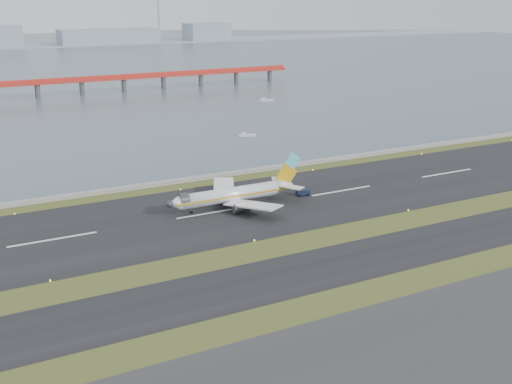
{
  "coord_description": "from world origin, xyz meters",
  "views": [
    {
      "loc": [
        -63.37,
        -111.83,
        53.54
      ],
      "look_at": [
        8.18,
        22.0,
        6.57
      ],
      "focal_mm": 45.0,
      "sensor_mm": 36.0,
      "label": 1
    }
  ],
  "objects": [
    {
      "name": "pushback_tug",
      "position": [
        27.92,
        31.6,
        1.12
      ],
      "size": [
        3.93,
        2.72,
        2.31
      ],
      "rotation": [
        0.0,
        0.0,
        -0.19
      ],
      "color": "#131935",
      "rests_on": "ground"
    },
    {
      "name": "airliner",
      "position": [
        7.28,
        31.82,
        3.46
      ],
      "size": [
        38.52,
        32.89,
        12.8
      ],
      "color": "white",
      "rests_on": "ground"
    },
    {
      "name": "seawall",
      "position": [
        0.0,
        60.0,
        0.5
      ],
      "size": [
        1000.0,
        2.5,
        1.0
      ],
      "primitive_type": "cube",
      "color": "gray",
      "rests_on": "ground"
    },
    {
      "name": "runway_strip",
      "position": [
        0.0,
        30.0,
        0.05
      ],
      "size": [
        1000.0,
        45.0,
        0.1
      ],
      "primitive_type": "cube",
      "color": "black",
      "rests_on": "ground"
    },
    {
      "name": "apron_strip",
      "position": [
        0.0,
        -55.0,
        0.05
      ],
      "size": [
        1000.0,
        50.0,
        0.1
      ],
      "primitive_type": "cube",
      "color": "#2F2F32",
      "rests_on": "ground"
    },
    {
      "name": "workboat_near",
      "position": [
        49.8,
        107.89,
        0.51
      ],
      "size": [
        6.97,
        4.03,
        1.61
      ],
      "rotation": [
        0.0,
        0.0,
        -0.31
      ],
      "color": "silver",
      "rests_on": "ground"
    },
    {
      "name": "workboat_far",
      "position": [
        98.62,
        179.99,
        0.57
      ],
      "size": [
        7.75,
        4.96,
        1.8
      ],
      "rotation": [
        0.0,
        0.0,
        -0.39
      ],
      "color": "silver",
      "rests_on": "ground"
    },
    {
      "name": "ground",
      "position": [
        0.0,
        0.0,
        0.0
      ],
      "size": [
        1000.0,
        1000.0,
        0.0
      ],
      "primitive_type": "plane",
      "color": "#334719",
      "rests_on": "ground"
    },
    {
      "name": "taxiway_strip",
      "position": [
        0.0,
        -12.0,
        0.05
      ],
      "size": [
        1000.0,
        18.0,
        0.1
      ],
      "primitive_type": "cube",
      "color": "black",
      "rests_on": "ground"
    },
    {
      "name": "red_pier",
      "position": [
        20.0,
        250.0,
        7.28
      ],
      "size": [
        260.0,
        5.0,
        10.2
      ],
      "color": "red",
      "rests_on": "ground"
    }
  ]
}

